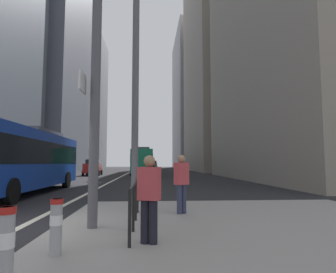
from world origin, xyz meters
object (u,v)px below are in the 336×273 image
Objects in this scene: city_bus_red_distant at (144,161)px; bollard_right at (56,223)px; car_oncoming_mid at (93,167)px; pedestrian_walking at (149,195)px; bollard_left at (5,246)px; city_bus_blue_oncoming at (23,157)px; pedestrian_waiting at (181,181)px; city_bus_red_receding at (143,160)px; car_receding_far at (153,165)px; car_receding_near at (150,165)px; street_lamp_post at (136,40)px.

bollard_right is (-0.39, -49.51, -1.21)m from city_bus_red_distant.
pedestrian_walking is (6.94, -30.80, 0.01)m from car_oncoming_mid.
pedestrian_walking is at bearing 50.40° from bollard_left.
city_bus_blue_oncoming reaches higher than pedestrian_waiting.
city_bus_red_receding and city_bus_red_distant have the same top height.
city_bus_red_distant is 2.85× the size of car_oncoming_mid.
bollard_left is (-2.50, -63.07, -0.32)m from car_receding_far.
city_bus_red_distant is at bearing 92.44° from pedestrian_waiting.
bollard_left is (-1.79, -61.16, -0.32)m from car_receding_near.
city_bus_blue_oncoming is 9.42m from street_lamp_post.
street_lamp_post is at bearing -89.22° from city_bus_red_distant.
city_bus_red_distant is 7.18× the size of pedestrian_waiting.
car_receding_far is (0.71, 1.91, -0.00)m from car_receding_near.
car_receding_far is at bearing 69.50° from car_receding_near.
city_bus_blue_oncoming reaches higher than pedestrian_walking.
bollard_right is at bearing -80.06° from car_oncoming_mid.
city_bus_blue_oncoming is 2.75× the size of car_oncoming_mid.
city_bus_red_receding is 2.51× the size of car_receding_near.
car_receding_far reaches higher than bollard_right.
car_oncoming_mid reaches higher than pedestrian_walking.
street_lamp_post reaches higher than car_receding_far.
bollard_right is 4.21m from pedestrian_waiting.
car_receding_near is 1.02× the size of car_receding_far.
city_bus_red_receding is 16.86m from city_bus_red_distant.
city_bus_blue_oncoming is 11.62m from pedestrian_walking.
city_bus_blue_oncoming is 11.40m from bollard_right.
city_bus_red_receding is 6.49× the size of pedestrian_waiting.
city_bus_red_receding is at bearing 93.47° from pedestrian_waiting.
car_receding_near is at bearing 89.33° from street_lamp_post.
city_bus_blue_oncoming is at bearing -88.45° from car_oncoming_mid.
bollard_left reaches higher than bollard_right.
pedestrian_walking is at bearing -90.22° from car_receding_near.
bollard_right is 0.55× the size of pedestrian_walking.
city_bus_red_receding reaches higher than bollard_left.
pedestrian_waiting is (1.96, -46.05, -0.78)m from city_bus_red_distant.
car_receding_far is at bearing 87.79° from bollard_right.
pedestrian_waiting is (2.36, 3.46, 0.43)m from bollard_right.
city_bus_red_distant is at bearing 90.78° from street_lamp_post.
city_bus_blue_oncoming is 9.96m from pedestrian_waiting.
bollard_left is (4.80, -11.57, -1.16)m from city_bus_blue_oncoming.
street_lamp_post is at bearing -89.14° from city_bus_red_receding.
car_oncoming_mid is at bearing -104.53° from car_receding_far.
bollard_left is (-0.51, -50.87, -1.16)m from city_bus_red_distant.
pedestrian_waiting is (0.69, -56.34, 0.07)m from car_receding_near.
bollard_right is at bearing -91.60° from car_receding_near.
city_bus_red_distant is 49.53m from bollard_right.
car_oncoming_mid is at bearing -107.94° from city_bus_red_distant.
car_oncoming_mid is at bearing 105.73° from pedestrian_waiting.
car_oncoming_mid is 0.52× the size of street_lamp_post.
pedestrian_waiting is (1.77, -29.19, -0.78)m from city_bus_red_receding.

